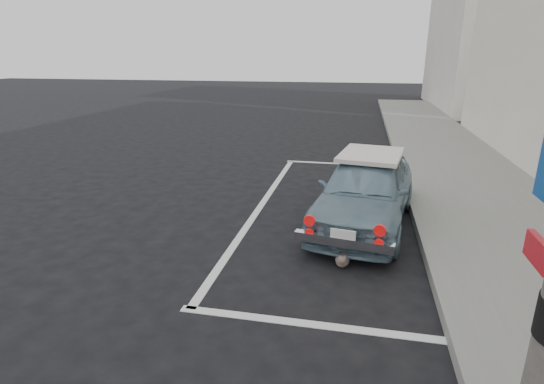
% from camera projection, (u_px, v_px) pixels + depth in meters
% --- Properties ---
extents(ground, '(80.00, 80.00, 0.00)m').
position_uv_depth(ground, '(278.00, 295.00, 5.02)').
color(ground, black).
rests_on(ground, ground).
extents(sidewalk, '(2.80, 40.00, 0.15)m').
position_uv_depth(sidewalk, '(517.00, 242.00, 6.24)').
color(sidewalk, slate).
rests_on(sidewalk, ground).
extents(building_far, '(3.50, 10.00, 8.00)m').
position_uv_depth(building_far, '(479.00, 27.00, 21.17)').
color(building_far, beige).
rests_on(building_far, ground).
extents(pline_rear, '(3.00, 0.12, 0.01)m').
position_uv_depth(pline_rear, '(316.00, 325.00, 4.46)').
color(pline_rear, silver).
rests_on(pline_rear, ground).
extents(pline_front, '(3.00, 0.12, 0.01)m').
position_uv_depth(pline_front, '(345.00, 164.00, 10.97)').
color(pline_front, silver).
rests_on(pline_front, ground).
extents(pline_side, '(0.12, 7.00, 0.01)m').
position_uv_depth(pline_side, '(261.00, 205.00, 7.98)').
color(pline_side, silver).
rests_on(pline_side, ground).
extents(retro_coupe, '(1.93, 3.63, 1.17)m').
position_uv_depth(retro_coupe, '(365.00, 190.00, 6.95)').
color(retro_coupe, gray).
rests_on(retro_coupe, ground).
extents(cat, '(0.19, 0.43, 0.23)m').
position_uv_depth(cat, '(342.00, 259.00, 5.66)').
color(cat, '#6C6052').
rests_on(cat, ground).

